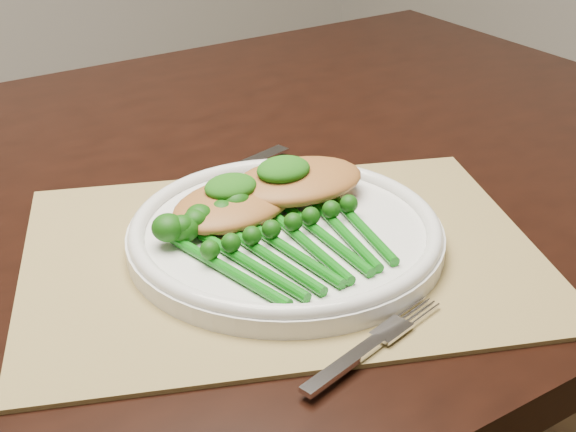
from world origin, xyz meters
TOP-DOWN VIEW (x-y plane):
  - placemat at (0.02, -0.20)m, footprint 0.57×0.52m
  - dinner_plate at (0.03, -0.19)m, footprint 0.29×0.29m
  - knife at (0.05, -0.04)m, footprint 0.19×0.05m
  - fork at (-0.00, -0.35)m, footprint 0.16×0.04m
  - chicken_fillet_left at (0.00, -0.14)m, footprint 0.14×0.11m
  - chicken_fillet_right at (0.07, -0.15)m, footprint 0.15×0.11m
  - pesto_dollop_left at (0.00, -0.14)m, footprint 0.05×0.04m
  - pesto_dollop_right at (0.06, -0.15)m, footprint 0.05×0.05m
  - broccolini_bundle at (0.01, -0.23)m, footprint 0.17×0.19m

SIDE VIEW (x-z plane):
  - placemat at x=0.02m, z-range 0.75..0.75m
  - fork at x=0.00m, z-range 0.76..0.76m
  - knife at x=0.05m, z-range 0.75..0.76m
  - dinner_plate at x=0.03m, z-range 0.75..0.78m
  - broccolini_bundle at x=0.01m, z-range 0.76..0.80m
  - chicken_fillet_left at x=0.00m, z-range 0.77..0.80m
  - chicken_fillet_right at x=0.07m, z-range 0.78..0.80m
  - pesto_dollop_left at x=0.00m, z-range 0.79..0.81m
  - pesto_dollop_right at x=0.06m, z-range 0.80..0.82m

